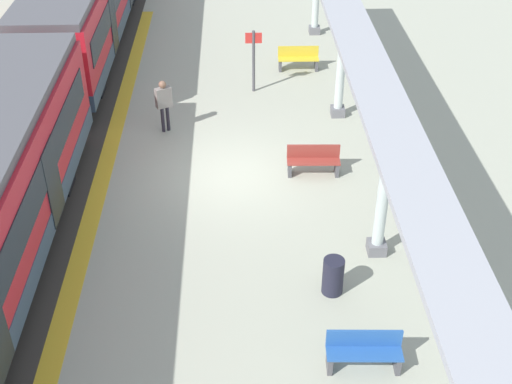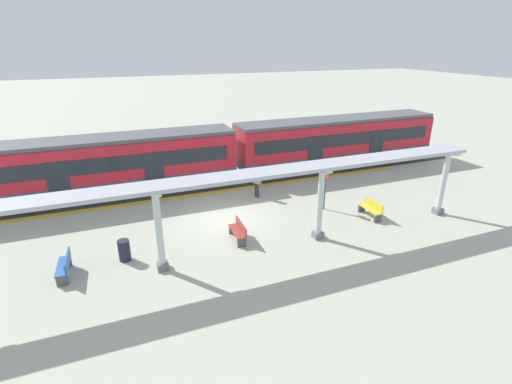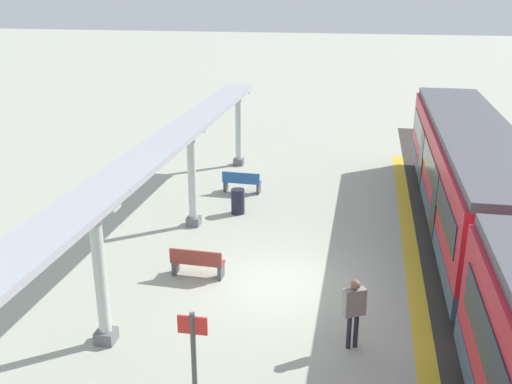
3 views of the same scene
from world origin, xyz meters
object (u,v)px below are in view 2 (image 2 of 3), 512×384
bench_near_end (371,209)px  platform_info_sign (325,186)px  canopy_pillar_fourth (443,183)px  bench_far_end (65,266)px  train_near_carriage (107,165)px  passenger_waiting_near_edge (257,180)px  canopy_pillar_second (159,230)px  trash_bin (124,250)px  train_far_carriage (337,141)px  canopy_pillar_third (320,203)px  bench_mid_platform (239,231)px

bench_near_end → platform_info_sign: platform_info_sign is taller
canopy_pillar_fourth → bench_far_end: bearing=-93.0°
train_near_carriage → canopy_pillar_fourth: (9.02, 15.94, -0.10)m
platform_info_sign → passenger_waiting_near_edge: bearing=-136.2°
canopy_pillar_second → trash_bin: (-1.25, -1.35, -1.28)m
train_far_carriage → canopy_pillar_fourth: (9.02, 0.58, -0.10)m
canopy_pillar_third → platform_info_sign: canopy_pillar_third is taller
bench_far_end → trash_bin: trash_bin is taller
train_near_carriage → passenger_waiting_near_edge: 8.64m
bench_near_end → bench_far_end: bearing=-89.7°
train_near_carriage → trash_bin: (7.76, 0.30, -1.38)m
train_near_carriage → canopy_pillar_third: (9.02, 8.71, -0.10)m
train_far_carriage → trash_bin: 17.00m
bench_mid_platform → passenger_waiting_near_edge: passenger_waiting_near_edge is taller
bench_near_end → passenger_waiting_near_edge: 6.46m
canopy_pillar_fourth → trash_bin: 15.74m
bench_mid_platform → passenger_waiting_near_edge: size_ratio=0.88×
canopy_pillar_third → bench_far_end: 10.72m
train_far_carriage → bench_far_end: bearing=-64.9°
bench_far_end → trash_bin: (-0.33, 2.19, 0.01)m
canopy_pillar_second → canopy_pillar_fourth: (0.00, 14.29, 0.00)m
trash_bin → passenger_waiting_near_edge: bearing=119.6°
canopy_pillar_third → trash_bin: 8.60m
canopy_pillar_second → platform_info_sign: canopy_pillar_second is taller
canopy_pillar_second → bench_mid_platform: canopy_pillar_second is taller
canopy_pillar_third → bench_far_end: (-0.92, -10.60, -1.30)m
train_near_carriage → canopy_pillar_second: bearing=10.4°
canopy_pillar_third → bench_near_end: canopy_pillar_third is taller
canopy_pillar_third → canopy_pillar_second: bearing=-90.0°
platform_info_sign → passenger_waiting_near_edge: platform_info_sign is taller
bench_near_end → bench_mid_platform: (-0.19, -7.14, 0.00)m
passenger_waiting_near_edge → canopy_pillar_third: bearing=8.5°
train_far_carriage → bench_far_end: (8.09, -17.24, -1.39)m
trash_bin → train_near_carriage: bearing=-177.8°
train_far_carriage → trash_bin: bearing=-62.7°
canopy_pillar_second → trash_bin: 2.25m
canopy_pillar_third → bench_mid_platform: (-1.17, -3.46, -1.30)m
bench_mid_platform → passenger_waiting_near_edge: bearing=149.1°
canopy_pillar_third → trash_bin: (-1.25, -8.41, -1.28)m
train_far_carriage → bench_far_end: train_far_carriage is taller
bench_near_end → train_near_carriage: bearing=-122.9°
platform_info_sign → passenger_waiting_near_edge: 3.97m
platform_info_sign → canopy_pillar_fourth: bearing=63.1°
train_far_carriage → canopy_pillar_second: (9.02, -13.71, -0.10)m
canopy_pillar_third → platform_info_sign: 3.33m
canopy_pillar_third → train_near_carriage: bearing=-136.0°
bench_far_end → canopy_pillar_second: bearing=75.4°
train_near_carriage → canopy_pillar_second: (9.02, 1.65, -0.10)m
trash_bin → platform_info_sign: platform_info_sign is taller
passenger_waiting_near_edge → train_near_carriage: bearing=-113.7°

